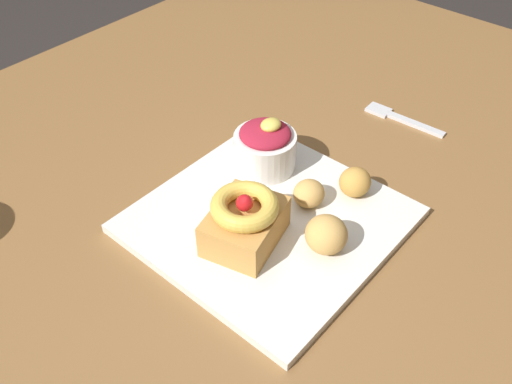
% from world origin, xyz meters
% --- Properties ---
extents(dining_table, '(1.36, 0.99, 0.73)m').
position_xyz_m(dining_table, '(0.00, 0.00, 0.64)').
color(dining_table, brown).
rests_on(dining_table, ground_plane).
extents(front_plate, '(0.28, 0.28, 0.01)m').
position_xyz_m(front_plate, '(-0.03, -0.09, 0.74)').
color(front_plate, white).
rests_on(front_plate, dining_table).
extents(cake_slice, '(0.11, 0.09, 0.07)m').
position_xyz_m(cake_slice, '(-0.07, -0.09, 0.77)').
color(cake_slice, '#C68E47').
rests_on(cake_slice, front_plate).
extents(berry_ramekin, '(0.08, 0.08, 0.07)m').
position_xyz_m(berry_ramekin, '(0.04, -0.02, 0.77)').
color(berry_ramekin, white).
rests_on(berry_ramekin, front_plate).
extents(fritter_front, '(0.05, 0.05, 0.04)m').
position_xyz_m(fritter_front, '(-0.02, -0.17, 0.76)').
color(fritter_front, tan).
rests_on(fritter_front, front_plate).
extents(fritter_middle, '(0.04, 0.04, 0.04)m').
position_xyz_m(fritter_middle, '(0.08, -0.14, 0.76)').
color(fritter_middle, gold).
rests_on(fritter_middle, front_plate).
extents(fritter_back, '(0.04, 0.04, 0.03)m').
position_xyz_m(fritter_back, '(0.02, -0.11, 0.76)').
color(fritter_back, tan).
rests_on(fritter_back, front_plate).
extents(fork, '(0.03, 0.13, 0.00)m').
position_xyz_m(fork, '(0.27, -0.10, 0.73)').
color(fork, silver).
rests_on(fork, dining_table).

